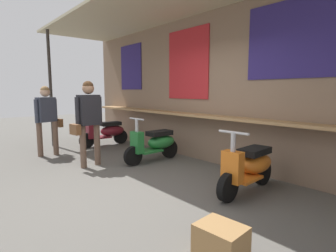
{
  "coord_description": "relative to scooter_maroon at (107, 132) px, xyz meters",
  "views": [
    {
      "loc": [
        3.35,
        -2.4,
        1.51
      ],
      "look_at": [
        -0.76,
        1.09,
        0.8
      ],
      "focal_mm": 28.71,
      "sensor_mm": 36.0,
      "label": 1
    }
  ],
  "objects": [
    {
      "name": "shopper_browsing",
      "position": [
        1.7,
        -1.27,
        0.66
      ],
      "size": [
        0.32,
        0.67,
        1.71
      ],
      "rotation": [
        0.0,
        0.0,
        0.13
      ],
      "color": "brown",
      "rests_on": "ground_plane"
    },
    {
      "name": "scooter_green",
      "position": [
        2.21,
        0.0,
        0.0
      ],
      "size": [
        0.46,
        1.4,
        0.97
      ],
      "rotation": [
        0.0,
        0.0,
        -1.54
      ],
      "color": "#237533",
      "rests_on": "ground_plane"
    },
    {
      "name": "scooter_orange",
      "position": [
        4.55,
        -0.0,
        0.0
      ],
      "size": [
        0.48,
        1.4,
        0.97
      ],
      "rotation": [
        0.0,
        0.0,
        -1.51
      ],
      "color": "orange",
      "rests_on": "ground_plane"
    },
    {
      "name": "market_stall_facade",
      "position": [
        3.4,
        0.78,
        1.41
      ],
      "size": [
        10.13,
        2.35,
        3.21
      ],
      "color": "#7F6651",
      "rests_on": "ground_plane"
    },
    {
      "name": "scooter_maroon",
      "position": [
        0.0,
        0.0,
        0.0
      ],
      "size": [
        0.47,
        1.4,
        0.97
      ],
      "rotation": [
        0.0,
        0.0,
        -1.62
      ],
      "color": "maroon",
      "rests_on": "ground_plane"
    },
    {
      "name": "merchandise_crate",
      "position": [
        5.35,
        -1.68,
        -0.22
      ],
      "size": [
        0.44,
        0.37,
        0.33
      ],
      "primitive_type": "cube",
      "rotation": [
        0.0,
        0.0,
        0.08
      ],
      "color": "olive",
      "rests_on": "ground_plane"
    },
    {
      "name": "ground_plane",
      "position": [
        3.39,
        -1.08,
        -0.39
      ],
      "size": [
        28.37,
        28.37,
        0.0
      ],
      "primitive_type": "plane",
      "color": "#56544F"
    },
    {
      "name": "shopper_with_handbag",
      "position": [
        0.19,
        -1.61,
        0.59
      ],
      "size": [
        0.41,
        0.65,
        1.62
      ],
      "rotation": [
        0.0,
        0.0,
        3.44
      ],
      "color": "brown",
      "rests_on": "ground_plane"
    }
  ]
}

